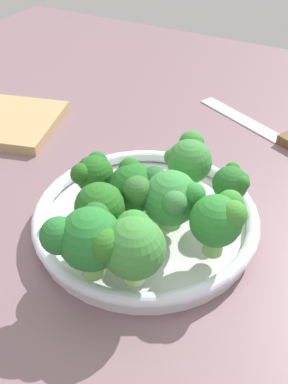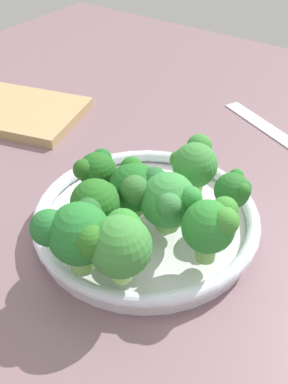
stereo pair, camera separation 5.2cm
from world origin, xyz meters
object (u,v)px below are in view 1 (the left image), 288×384
(bowl, at_px, (144,221))
(knife, at_px, (281,138))
(broccoli_floret_5, at_px, (100,209))
(broccoli_floret_3, at_px, (94,175))
(broccoli_floret_8, at_px, (172,199))
(broccoli_floret_7, at_px, (189,160))
(broccoli_floret_1, at_px, (231,184))
(broccoli_floret_0, at_px, (134,244))
(broccoli_floret_4, at_px, (219,220))
(broccoli_floret_6, at_px, (136,186))
(broccoli_floret_2, at_px, (88,240))

(bowl, height_order, knife, bowl)
(broccoli_floret_5, bearing_deg, knife, 71.72)
(broccoli_floret_3, xyz_separation_m, broccoli_floret_8, (0.10, 0.00, -0.00))
(broccoli_floret_7, distance_m, broccoli_floret_8, 0.08)
(broccoli_floret_1, bearing_deg, broccoli_floret_0, -107.61)
(broccoli_floret_5, distance_m, broccoli_floret_7, 0.14)
(broccoli_floret_3, distance_m, broccoli_floret_8, 0.10)
(broccoli_floret_4, distance_m, knife, 0.30)
(broccoli_floret_4, relative_size, broccoli_floret_7, 1.09)
(broccoli_floret_1, bearing_deg, bowl, -146.88)
(broccoli_floret_5, height_order, knife, broccoli_floret_5)
(broccoli_floret_6, xyz_separation_m, broccoli_floret_8, (0.04, -0.00, -0.00))
(broccoli_floret_7, bearing_deg, broccoli_floret_3, -135.88)
(broccoli_floret_1, relative_size, broccoli_floret_7, 0.84)
(broccoli_floret_8, relative_size, knife, 0.28)
(bowl, xyz_separation_m, broccoli_floret_0, (0.04, -0.09, 0.06))
(broccoli_floret_8, height_order, knife, broccoli_floret_8)
(bowl, height_order, broccoli_floret_1, broccoli_floret_1)
(broccoli_floret_1, distance_m, broccoli_floret_3, 0.16)
(broccoli_floret_0, height_order, knife, broccoli_floret_0)
(bowl, bearing_deg, broccoli_floret_7, 72.37)
(broccoli_floret_4, bearing_deg, broccoli_floret_8, 165.96)
(broccoli_floret_1, relative_size, broccoli_floret_5, 0.78)
(broccoli_floret_1, height_order, broccoli_floret_7, broccoli_floret_7)
(broccoli_floret_6, bearing_deg, broccoli_floret_3, -176.44)
(broccoli_floret_1, height_order, broccoli_floret_6, broccoli_floret_6)
(broccoli_floret_3, bearing_deg, broccoli_floret_8, 1.93)
(broccoli_floret_6, bearing_deg, broccoli_floret_1, 33.74)
(broccoli_floret_7, bearing_deg, knife, 71.10)
(broccoli_floret_2, height_order, broccoli_floret_6, broccoli_floret_2)
(bowl, relative_size, broccoli_floret_7, 4.07)
(broccoli_floret_6, relative_size, knife, 0.26)
(broccoli_floret_0, distance_m, knife, 0.38)
(broccoli_floret_0, height_order, broccoli_floret_7, broccoli_floret_0)
(broccoli_floret_0, distance_m, broccoli_floret_5, 0.06)
(broccoli_floret_3, bearing_deg, broccoli_floret_5, -51.38)
(broccoli_floret_6, height_order, broccoli_floret_7, same)
(broccoli_floret_1, distance_m, broccoli_floret_6, 0.11)
(broccoli_floret_3, distance_m, knife, 0.33)
(bowl, relative_size, broccoli_floret_0, 3.61)
(broccoli_floret_2, height_order, broccoli_floret_3, broccoli_floret_2)
(broccoli_floret_3, distance_m, broccoli_floret_5, 0.07)
(broccoli_floret_5, relative_size, broccoli_floret_8, 1.03)
(broccoli_floret_3, bearing_deg, broccoli_floret_6, 3.56)
(broccoli_floret_3, relative_size, broccoli_floret_5, 0.87)
(broccoli_floret_4, height_order, broccoli_floret_5, same)
(bowl, relative_size, broccoli_floret_8, 3.85)
(broccoli_floret_1, relative_size, broccoli_floret_3, 0.89)
(broccoli_floret_6, xyz_separation_m, broccoli_floret_7, (0.03, 0.08, -0.00))
(broccoli_floret_7, bearing_deg, broccoli_floret_5, -107.33)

